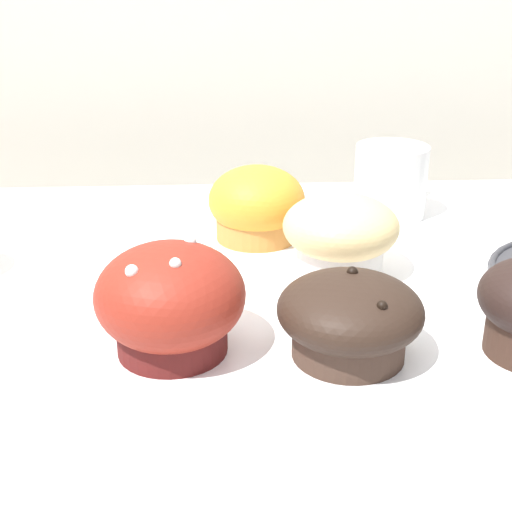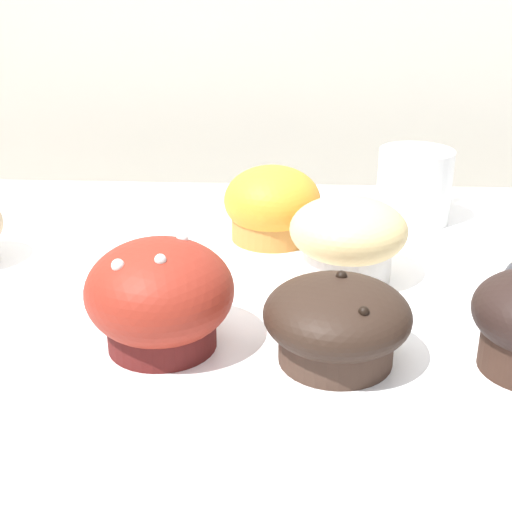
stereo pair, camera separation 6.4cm
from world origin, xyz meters
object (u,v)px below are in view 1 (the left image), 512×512
object	(u,v)px
muffin_back_left	(171,302)
muffin_front_right	(257,206)
muffin_back_right	(350,317)
muffin_front_left	(340,234)
coffee_cup	(391,179)

from	to	relation	value
muffin_back_left	muffin_front_right	xyz separation A→B (m)	(0.08, 0.24, -0.00)
muffin_back_right	muffin_front_left	distance (m)	0.16
muffin_front_right	coffee_cup	xyz separation A→B (m)	(0.17, 0.07, 0.01)
muffin_back_right	muffin_front_right	xyz separation A→B (m)	(-0.06, 0.26, 0.00)
muffin_back_right	muffin_front_left	world-z (taller)	muffin_front_left
muffin_back_left	muffin_front_right	size ratio (longest dim) A/B	1.11
muffin_back_left	coffee_cup	world-z (taller)	muffin_back_left
muffin_back_left	muffin_back_right	xyz separation A→B (m)	(0.14, -0.02, -0.01)
muffin_back_right	muffin_front_left	bearing A→B (deg)	83.26
muffin_front_left	coffee_cup	size ratio (longest dim) A/B	0.97
coffee_cup	muffin_front_left	bearing A→B (deg)	-117.99
muffin_back_right	coffee_cup	xyz separation A→B (m)	(0.11, 0.33, 0.01)
muffin_front_left	muffin_front_right	world-z (taller)	muffin_front_right
muffin_back_left	muffin_front_left	size ratio (longest dim) A/B	1.04
muffin_front_right	muffin_back_right	bearing A→B (deg)	-77.30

